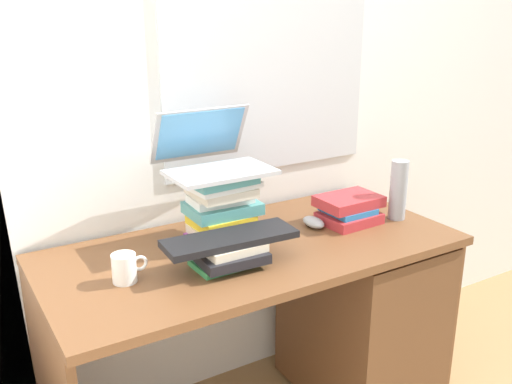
{
  "coord_description": "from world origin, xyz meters",
  "views": [
    {
      "loc": [
        -0.92,
        -1.53,
        1.52
      ],
      "look_at": [
        0.02,
        0.02,
        0.92
      ],
      "focal_mm": 40.23,
      "sensor_mm": 36.0,
      "label": 1
    }
  ],
  "objects_px": {
    "keyboard": "(230,239)",
    "mug": "(125,268)",
    "laptop": "(212,156)",
    "water_bottle": "(398,190)",
    "book_stack_keyboard_riser": "(230,254)",
    "book_stack_tall": "(222,207)",
    "desk": "(337,310)",
    "book_stack_side": "(349,209)",
    "computer_mouse": "(314,222)"
  },
  "relations": [
    {
      "from": "desk",
      "to": "laptop",
      "type": "xyz_separation_m",
      "value": [
        -0.43,
        0.19,
        0.63
      ]
    },
    {
      "from": "water_bottle",
      "to": "book_stack_keyboard_riser",
      "type": "bearing_deg",
      "value": -177.3
    },
    {
      "from": "laptop",
      "to": "water_bottle",
      "type": "distance_m",
      "value": 0.72
    },
    {
      "from": "book_stack_tall",
      "to": "keyboard",
      "type": "distance_m",
      "value": 0.21
    },
    {
      "from": "book_stack_keyboard_riser",
      "to": "book_stack_tall",
      "type": "bearing_deg",
      "value": 68.61
    },
    {
      "from": "desk",
      "to": "book_stack_keyboard_riser",
      "type": "height_order",
      "value": "book_stack_keyboard_riser"
    },
    {
      "from": "book_stack_side",
      "to": "keyboard",
      "type": "bearing_deg",
      "value": -169.93
    },
    {
      "from": "desk",
      "to": "computer_mouse",
      "type": "bearing_deg",
      "value": 143.63
    },
    {
      "from": "book_stack_keyboard_riser",
      "to": "water_bottle",
      "type": "bearing_deg",
      "value": 2.7
    },
    {
      "from": "book_stack_tall",
      "to": "book_stack_keyboard_riser",
      "type": "relative_size",
      "value": 1.14
    },
    {
      "from": "book_stack_keyboard_riser",
      "to": "book_stack_side",
      "type": "relative_size",
      "value": 0.95
    },
    {
      "from": "desk",
      "to": "water_bottle",
      "type": "height_order",
      "value": "water_bottle"
    },
    {
      "from": "book_stack_keyboard_riser",
      "to": "computer_mouse",
      "type": "xyz_separation_m",
      "value": [
        0.42,
        0.13,
        -0.02
      ]
    },
    {
      "from": "desk",
      "to": "book_stack_side",
      "type": "bearing_deg",
      "value": 28.38
    },
    {
      "from": "book_stack_tall",
      "to": "mug",
      "type": "height_order",
      "value": "book_stack_tall"
    },
    {
      "from": "desk",
      "to": "book_stack_side",
      "type": "height_order",
      "value": "book_stack_side"
    },
    {
      "from": "book_stack_keyboard_riser",
      "to": "book_stack_side",
      "type": "bearing_deg",
      "value": 10.11
    },
    {
      "from": "keyboard",
      "to": "computer_mouse",
      "type": "height_order",
      "value": "keyboard"
    },
    {
      "from": "desk",
      "to": "mug",
      "type": "distance_m",
      "value": 0.9
    },
    {
      "from": "keyboard",
      "to": "mug",
      "type": "xyz_separation_m",
      "value": [
        -0.32,
        0.06,
        -0.04
      ]
    },
    {
      "from": "mug",
      "to": "laptop",
      "type": "bearing_deg",
      "value": 26.43
    },
    {
      "from": "book_stack_keyboard_riser",
      "to": "mug",
      "type": "height_order",
      "value": "mug"
    },
    {
      "from": "desk",
      "to": "water_bottle",
      "type": "bearing_deg",
      "value": -7.52
    },
    {
      "from": "desk",
      "to": "water_bottle",
      "type": "distance_m",
      "value": 0.51
    },
    {
      "from": "desk",
      "to": "keyboard",
      "type": "relative_size",
      "value": 3.35
    },
    {
      "from": "desk",
      "to": "laptop",
      "type": "height_order",
      "value": "laptop"
    },
    {
      "from": "book_stack_keyboard_riser",
      "to": "laptop",
      "type": "height_order",
      "value": "laptop"
    },
    {
      "from": "book_stack_tall",
      "to": "laptop",
      "type": "relative_size",
      "value": 0.72
    },
    {
      "from": "laptop",
      "to": "keyboard",
      "type": "relative_size",
      "value": 0.82
    },
    {
      "from": "keyboard",
      "to": "mug",
      "type": "bearing_deg",
      "value": 172.68
    },
    {
      "from": "desk",
      "to": "book_stack_tall",
      "type": "relative_size",
      "value": 5.63
    },
    {
      "from": "book_stack_keyboard_riser",
      "to": "keyboard",
      "type": "xyz_separation_m",
      "value": [
        0.0,
        0.0,
        0.05
      ]
    },
    {
      "from": "water_bottle",
      "to": "mug",
      "type": "bearing_deg",
      "value": 178.68
    },
    {
      "from": "desk",
      "to": "book_stack_tall",
      "type": "bearing_deg",
      "value": 163.76
    },
    {
      "from": "book_stack_side",
      "to": "keyboard",
      "type": "height_order",
      "value": "same"
    },
    {
      "from": "book_stack_side",
      "to": "mug",
      "type": "relative_size",
      "value": 2.13
    },
    {
      "from": "desk",
      "to": "keyboard",
      "type": "bearing_deg",
      "value": -172.43
    },
    {
      "from": "book_stack_tall",
      "to": "laptop",
      "type": "height_order",
      "value": "laptop"
    },
    {
      "from": "computer_mouse",
      "to": "laptop",
      "type": "bearing_deg",
      "value": 160.02
    },
    {
      "from": "keyboard",
      "to": "water_bottle",
      "type": "distance_m",
      "value": 0.74
    },
    {
      "from": "keyboard",
      "to": "water_bottle",
      "type": "height_order",
      "value": "water_bottle"
    },
    {
      "from": "book_stack_side",
      "to": "laptop",
      "type": "bearing_deg",
      "value": 162.66
    },
    {
      "from": "book_stack_tall",
      "to": "desk",
      "type": "bearing_deg",
      "value": -16.24
    },
    {
      "from": "computer_mouse",
      "to": "mug",
      "type": "distance_m",
      "value": 0.74
    },
    {
      "from": "laptop",
      "to": "computer_mouse",
      "type": "xyz_separation_m",
      "value": [
        0.35,
        -0.13,
        -0.27
      ]
    },
    {
      "from": "water_bottle",
      "to": "desk",
      "type": "bearing_deg",
      "value": 172.48
    },
    {
      "from": "computer_mouse",
      "to": "book_stack_tall",
      "type": "bearing_deg",
      "value": 169.45
    },
    {
      "from": "book_stack_tall",
      "to": "mug",
      "type": "relative_size",
      "value": 2.31
    },
    {
      "from": "computer_mouse",
      "to": "mug",
      "type": "xyz_separation_m",
      "value": [
        -0.73,
        -0.07,
        0.03
      ]
    },
    {
      "from": "keyboard",
      "to": "desk",
      "type": "bearing_deg",
      "value": 10.63
    }
  ]
}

